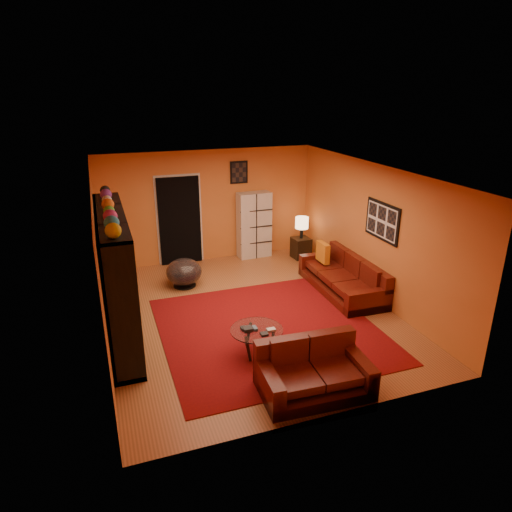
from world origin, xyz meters
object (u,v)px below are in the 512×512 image
object	(u,v)px
entertainment_unit	(116,276)
coffee_table	(257,332)
tv	(120,277)
sofa	(345,278)
bowl_chair	(184,272)
loveseat	(312,371)
table_lamp	(302,223)
side_table	(301,248)
storage_cabinet	(254,225)

from	to	relation	value
entertainment_unit	coffee_table	bearing A→B (deg)	-34.42
tv	sofa	distance (m)	4.43
sofa	bowl_chair	size ratio (longest dim) A/B	3.07
sofa	coffee_table	xyz separation A→B (m)	(-2.48, -1.60, 0.09)
tv	coffee_table	world-z (taller)	tv
tv	bowl_chair	size ratio (longest dim) A/B	1.35
sofa	tv	bearing A→B (deg)	-175.94
loveseat	table_lamp	distance (m)	5.18
sofa	side_table	bearing A→B (deg)	92.54
coffee_table	storage_cabinet	xyz separation A→B (m)	(1.40, 4.13, 0.42)
side_table	table_lamp	distance (m)	0.62
side_table	sofa	bearing A→B (deg)	-88.74
entertainment_unit	bowl_chair	bearing A→B (deg)	49.10
storage_cabinet	bowl_chair	xyz separation A→B (m)	(-1.97, -1.22, -0.47)
loveseat	tv	bearing A→B (deg)	45.73
coffee_table	storage_cabinet	bearing A→B (deg)	71.27
entertainment_unit	loveseat	size ratio (longest dim) A/B	1.97
sofa	table_lamp	xyz separation A→B (m)	(-0.04, 2.05, 0.58)
entertainment_unit	table_lamp	world-z (taller)	entertainment_unit
loveseat	table_lamp	bearing A→B (deg)	-20.26
entertainment_unit	loveseat	bearing A→B (deg)	-45.80
loveseat	side_table	xyz separation A→B (m)	(2.02, 4.73, -0.04)
entertainment_unit	storage_cabinet	world-z (taller)	entertainment_unit
coffee_table	table_lamp	bearing A→B (deg)	56.24
storage_cabinet	bowl_chair	bearing A→B (deg)	-151.38
tv	table_lamp	distance (m)	4.87
coffee_table	side_table	bearing A→B (deg)	56.24
sofa	loveseat	xyz separation A→B (m)	(-2.06, -2.69, 0.00)
loveseat	bowl_chair	xyz separation A→B (m)	(-0.98, 4.00, 0.03)
storage_cabinet	table_lamp	world-z (taller)	storage_cabinet
tv	sofa	world-z (taller)	tv
entertainment_unit	side_table	size ratio (longest dim) A/B	6.00
loveseat	side_table	bearing A→B (deg)	-20.26
table_lamp	side_table	bearing A→B (deg)	90.00
storage_cabinet	table_lamp	xyz separation A→B (m)	(1.04, -0.48, 0.08)
storage_cabinet	coffee_table	bearing A→B (deg)	-111.96
entertainment_unit	bowl_chair	size ratio (longest dim) A/B	4.08
table_lamp	coffee_table	bearing A→B (deg)	-123.76
tv	side_table	world-z (taller)	tv
sofa	table_lamp	bearing A→B (deg)	92.54
sofa	side_table	world-z (taller)	sofa
storage_cabinet	loveseat	bearing A→B (deg)	-103.90
sofa	bowl_chair	world-z (taller)	sofa
tv	loveseat	xyz separation A→B (m)	(2.30, -2.48, -0.72)
coffee_table	storage_cabinet	size ratio (longest dim) A/B	0.52
sofa	bowl_chair	bearing A→B (deg)	158.04
table_lamp	bowl_chair	bearing A→B (deg)	-166.20
loveseat	storage_cabinet	bearing A→B (deg)	-7.84
storage_cabinet	side_table	size ratio (longest dim) A/B	3.17
tv	sofa	bearing A→B (deg)	-87.22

